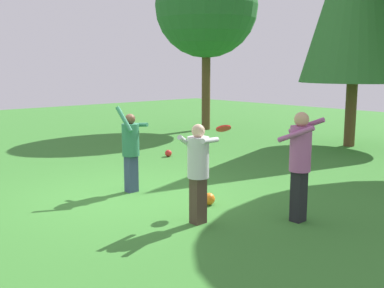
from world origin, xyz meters
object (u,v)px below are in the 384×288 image
person_bystander (198,165)px  ball_orange (209,199)px  tree_far_left (206,6)px  person_thrower (131,146)px  frisbee (224,128)px  ball_red (168,153)px  person_catcher (300,157)px

person_bystander → ball_orange: person_bystander is taller
person_bystander → tree_far_left: bearing=23.1°
person_thrower → ball_orange: 1.95m
tree_far_left → frisbee: bearing=-41.9°
ball_red → tree_far_left: 7.47m
person_bystander → ball_red: size_ratio=8.37×
person_thrower → person_catcher: (3.29, 0.98, 0.13)m
person_thrower → person_catcher: 3.44m
person_bystander → person_thrower: bearing=60.1°
person_thrower → person_bystander: size_ratio=1.08×
person_thrower → tree_far_left: 10.28m
person_thrower → person_catcher: size_ratio=0.97×
person_catcher → ball_red: (-5.66, 1.88, -0.97)m
ball_orange → tree_far_left: 11.28m
frisbee → ball_orange: bearing=-138.6°
ball_red → ball_orange: bearing=-29.9°
person_bystander → tree_far_left: 11.90m
person_catcher → ball_orange: size_ratio=8.06×
frisbee → ball_red: 4.93m
ball_orange → frisbee: bearing=41.4°
frisbee → tree_far_left: (-7.67, 6.87, 3.37)m
person_thrower → ball_orange: size_ratio=7.84×
frisbee → ball_red: bearing=152.9°
person_bystander → ball_red: (-4.64, 3.14, -0.85)m
person_thrower → person_bystander: 2.30m
person_thrower → frisbee: person_thrower is taller
person_thrower → frisbee: size_ratio=4.92×
person_bystander → person_catcher: bearing=-61.2°
person_thrower → person_bystander: bearing=-27.5°
person_catcher → ball_orange: 1.92m
person_catcher → frisbee: size_ratio=5.06×
ball_red → tree_far_left: bearing=126.1°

